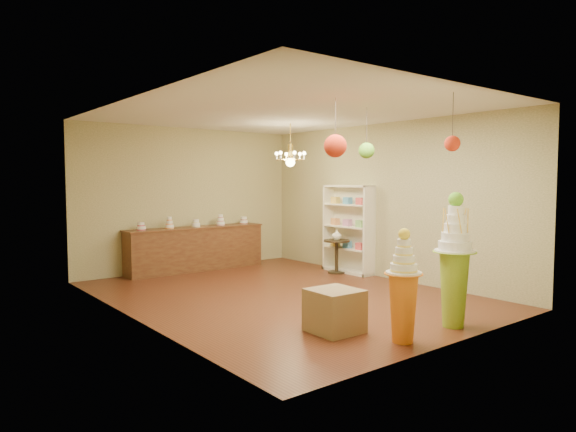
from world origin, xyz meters
TOP-DOWN VIEW (x-y plane):
  - floor at (0.00, 0.00)m, footprint 6.50×6.50m
  - ceiling at (0.00, 0.00)m, footprint 6.50×6.50m
  - wall_back at (0.00, 3.25)m, footprint 5.00×0.04m
  - wall_front at (0.00, -3.25)m, footprint 5.00×0.04m
  - wall_left at (-2.50, 0.00)m, footprint 0.04×6.50m
  - wall_right at (2.50, 0.00)m, footprint 0.04×6.50m
  - pedestal_green at (0.61, -2.85)m, footprint 0.55×0.55m
  - pedestal_orange at (-0.41, -2.85)m, footprint 0.50×0.50m
  - burlap_riser at (-0.75, -2.05)m, footprint 0.61×0.61m
  - sideboard at (0.00, 2.97)m, footprint 3.04×0.54m
  - shelving_unit at (2.34, 0.80)m, footprint 0.33×1.20m
  - round_table at (2.10, 0.89)m, footprint 0.56×0.56m
  - vase at (2.10, 0.89)m, footprint 0.22×0.22m
  - pom_red_left at (-0.34, -1.61)m, footprint 0.31×0.31m
  - pom_green_mid at (0.64, -1.26)m, footprint 0.24×0.24m
  - pom_red_right at (0.50, -2.85)m, footprint 0.20×0.20m
  - chandelier at (1.10, 1.16)m, footprint 0.71×0.71m

SIDE VIEW (x-z plane):
  - floor at x=0.00m, z-range 0.00..0.00m
  - burlap_riser at x=-0.75m, z-range 0.00..0.54m
  - round_table at x=2.10m, z-range 0.10..0.78m
  - sideboard at x=0.00m, z-range -0.10..1.06m
  - pedestal_orange at x=-0.41m, z-range -0.14..1.21m
  - pedestal_green at x=0.61m, z-range -0.15..1.60m
  - vase at x=2.10m, z-range 0.68..0.89m
  - shelving_unit at x=2.34m, z-range 0.00..1.80m
  - wall_back at x=0.00m, z-range 0.00..3.00m
  - wall_front at x=0.00m, z-range 0.00..3.00m
  - wall_left at x=-2.50m, z-range 0.00..3.00m
  - wall_right at x=2.50m, z-range 0.00..3.00m
  - chandelier at x=1.10m, z-range 1.88..2.73m
  - pom_green_mid at x=0.64m, z-range 1.96..2.74m
  - pom_red_left at x=-0.34m, z-range 1.96..2.76m
  - pom_red_right at x=0.50m, z-range 1.99..2.73m
  - ceiling at x=0.00m, z-range 3.00..3.00m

